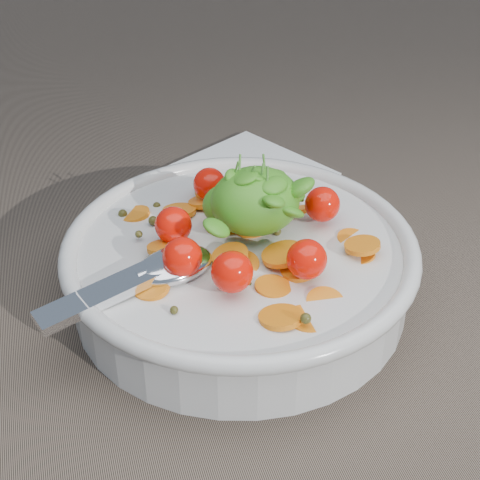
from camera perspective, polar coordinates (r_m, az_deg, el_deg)
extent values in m
plane|color=#6E5D4E|center=(0.55, -0.45, -5.23)|extent=(6.00, 6.00, 0.00)
cylinder|color=silver|center=(0.54, 0.00, -2.52)|extent=(0.25, 0.25, 0.05)
torus|color=silver|center=(0.53, 0.00, -0.48)|extent=(0.26, 0.26, 0.01)
cylinder|color=silver|center=(0.56, 0.00, -4.23)|extent=(0.12, 0.12, 0.01)
cylinder|color=brown|center=(0.54, 0.00, -2.52)|extent=(0.22, 0.22, 0.04)
cylinder|color=orange|center=(0.49, -6.89, -3.71)|extent=(0.03, 0.03, 0.01)
cylinder|color=orange|center=(0.59, -2.19, 3.69)|extent=(0.03, 0.03, 0.01)
cylinder|color=orange|center=(0.55, 8.77, -0.03)|extent=(0.03, 0.03, 0.01)
cylinder|color=orange|center=(0.56, 1.26, 2.18)|extent=(0.03, 0.03, 0.01)
cylinder|color=orange|center=(0.55, 0.11, 0.70)|extent=(0.03, 0.03, 0.01)
cylinder|color=orange|center=(0.55, 4.13, 0.45)|extent=(0.03, 0.03, 0.01)
cylinder|color=orange|center=(0.48, 6.62, -4.89)|extent=(0.03, 0.03, 0.01)
cylinder|color=orange|center=(0.51, 4.78, -2.11)|extent=(0.04, 0.04, 0.02)
cylinder|color=orange|center=(0.58, 3.97, 2.44)|extent=(0.04, 0.04, 0.02)
cylinder|color=orange|center=(0.51, -0.77, -1.26)|extent=(0.04, 0.04, 0.01)
cylinder|color=orange|center=(0.55, 0.72, 1.03)|extent=(0.04, 0.04, 0.01)
cylinder|color=orange|center=(0.51, 0.02, -2.00)|extent=(0.04, 0.04, 0.01)
cylinder|color=orange|center=(0.57, 0.23, 2.17)|extent=(0.03, 0.03, 0.01)
cylinder|color=orange|center=(0.47, 3.18, -6.00)|extent=(0.04, 0.04, 0.01)
cylinder|color=orange|center=(0.57, -8.18, 1.94)|extent=(0.03, 0.03, 0.01)
cylinder|color=orange|center=(0.53, 9.15, -1.30)|extent=(0.03, 0.03, 0.01)
cylinder|color=orange|center=(0.49, 2.58, -3.71)|extent=(0.03, 0.03, 0.01)
cylinder|color=orange|center=(0.51, 3.36, -1.10)|extent=(0.04, 0.04, 0.01)
cylinder|color=orange|center=(0.53, 9.47, -0.42)|extent=(0.03, 0.03, 0.01)
cylinder|color=orange|center=(0.55, -0.85, 2.02)|extent=(0.04, 0.04, 0.01)
cylinder|color=orange|center=(0.52, -5.88, -0.57)|extent=(0.03, 0.03, 0.01)
cylinder|color=orange|center=(0.58, -2.66, 3.03)|extent=(0.04, 0.04, 0.01)
cylinder|color=orange|center=(0.47, 5.33, -6.23)|extent=(0.03, 0.03, 0.01)
cylinder|color=orange|center=(0.57, -4.74, 2.25)|extent=(0.03, 0.03, 0.01)
sphere|color=#413E15|center=(0.49, -0.50, -3.22)|extent=(0.01, 0.01, 0.01)
sphere|color=#413E15|center=(0.54, -7.86, 0.45)|extent=(0.01, 0.01, 0.01)
sphere|color=#413E15|center=(0.60, 5.35, 4.23)|extent=(0.01, 0.01, 0.01)
sphere|color=#413E15|center=(0.60, 1.79, 4.89)|extent=(0.01, 0.01, 0.01)
sphere|color=#413E15|center=(0.55, 3.44, 1.64)|extent=(0.01, 0.01, 0.01)
sphere|color=#413E15|center=(0.57, -0.03, 2.46)|extent=(0.01, 0.01, 0.01)
sphere|color=#413E15|center=(0.56, -1.93, 1.93)|extent=(0.01, 0.01, 0.01)
sphere|color=#413E15|center=(0.55, 1.19, 1.46)|extent=(0.01, 0.01, 0.01)
sphere|color=#413E15|center=(0.50, 0.55, -3.55)|extent=(0.01, 0.01, 0.01)
sphere|color=#413E15|center=(0.57, -9.09, 2.03)|extent=(0.01, 0.01, 0.01)
sphere|color=#413E15|center=(0.53, -5.72, -0.19)|extent=(0.01, 0.01, 0.01)
sphere|color=#413E15|center=(0.47, -5.14, -5.43)|extent=(0.01, 0.01, 0.01)
sphere|color=#413E15|center=(0.55, -6.76, 1.50)|extent=(0.01, 0.01, 0.01)
sphere|color=#413E15|center=(0.54, 2.86, 0.68)|extent=(0.01, 0.01, 0.01)
sphere|color=#413E15|center=(0.50, 5.03, -2.50)|extent=(0.01, 0.01, 0.01)
sphere|color=#413E15|center=(0.50, -4.66, -3.20)|extent=(0.01, 0.01, 0.01)
sphere|color=#413E15|center=(0.58, -6.47, 2.65)|extent=(0.01, 0.01, 0.01)
sphere|color=#413E15|center=(0.46, 5.12, -6.08)|extent=(0.01, 0.01, 0.01)
sphere|color=red|center=(0.55, 6.41, 2.77)|extent=(0.03, 0.03, 0.03)
sphere|color=red|center=(0.57, 1.91, 4.30)|extent=(0.03, 0.03, 0.03)
sphere|color=red|center=(0.57, -2.39, 4.38)|extent=(0.03, 0.03, 0.03)
sphere|color=red|center=(0.52, -5.20, 1.15)|extent=(0.03, 0.03, 0.03)
sphere|color=red|center=(0.49, -4.49, -1.32)|extent=(0.03, 0.03, 0.03)
sphere|color=red|center=(0.48, -0.62, -2.50)|extent=(0.03, 0.03, 0.03)
sphere|color=red|center=(0.49, 5.20, -1.50)|extent=(0.03, 0.03, 0.03)
ellipsoid|color=#469922|center=(0.52, 1.20, 3.05)|extent=(0.07, 0.06, 0.05)
ellipsoid|color=#469922|center=(0.53, -0.92, 2.70)|extent=(0.04, 0.04, 0.03)
ellipsoid|color=#469922|center=(0.55, 4.30, 3.49)|extent=(0.02, 0.02, 0.02)
ellipsoid|color=#469922|center=(0.53, 1.17, 4.05)|extent=(0.02, 0.02, 0.01)
ellipsoid|color=#469922|center=(0.53, 0.57, 3.89)|extent=(0.03, 0.03, 0.01)
ellipsoid|color=#469922|center=(0.50, 2.66, 3.02)|extent=(0.03, 0.03, 0.02)
ellipsoid|color=#469922|center=(0.51, 2.67, 4.26)|extent=(0.03, 0.03, 0.01)
ellipsoid|color=#469922|center=(0.52, 1.51, 4.05)|extent=(0.03, 0.03, 0.03)
ellipsoid|color=#469922|center=(0.51, 1.27, 4.83)|extent=(0.03, 0.03, 0.02)
ellipsoid|color=#469922|center=(0.53, 2.21, 4.35)|extent=(0.03, 0.03, 0.01)
ellipsoid|color=#469922|center=(0.51, 3.15, 3.99)|extent=(0.02, 0.02, 0.01)
ellipsoid|color=#469922|center=(0.52, 4.63, 4.05)|extent=(0.04, 0.03, 0.02)
ellipsoid|color=#469922|center=(0.51, 0.43, 4.86)|extent=(0.02, 0.02, 0.01)
ellipsoid|color=#469922|center=(0.49, -1.85, 0.95)|extent=(0.03, 0.03, 0.02)
ellipsoid|color=#469922|center=(0.51, 2.78, 4.20)|extent=(0.02, 0.02, 0.01)
ellipsoid|color=#469922|center=(0.53, 4.29, 3.67)|extent=(0.02, 0.02, 0.01)
ellipsoid|color=#469922|center=(0.52, 2.34, 4.31)|extent=(0.03, 0.03, 0.03)
ellipsoid|color=#469922|center=(0.51, 1.26, 4.71)|extent=(0.02, 0.02, 0.01)
ellipsoid|color=#469922|center=(0.52, 2.27, 4.44)|extent=(0.02, 0.02, 0.01)
ellipsoid|color=#469922|center=(0.53, 1.33, 4.31)|extent=(0.03, 0.03, 0.02)
ellipsoid|color=#469922|center=(0.52, 3.73, 2.29)|extent=(0.03, 0.03, 0.02)
ellipsoid|color=#469922|center=(0.52, -0.38, 4.78)|extent=(0.02, 0.02, 0.02)
ellipsoid|color=#469922|center=(0.52, -1.05, 2.82)|extent=(0.03, 0.02, 0.01)
ellipsoid|color=#469922|center=(0.52, -0.68, 4.24)|extent=(0.02, 0.02, 0.02)
ellipsoid|color=#469922|center=(0.54, 2.70, 5.19)|extent=(0.02, 0.02, 0.02)
ellipsoid|color=#469922|center=(0.51, -0.52, 4.11)|extent=(0.02, 0.02, 0.02)
cylinder|color=#4C8C33|center=(0.52, 2.05, 4.51)|extent=(0.00, 0.01, 0.04)
cylinder|color=#4C8C33|center=(0.52, -0.58, 4.45)|extent=(0.01, 0.01, 0.04)
cylinder|color=#4C8C33|center=(0.51, 1.41, 3.68)|extent=(0.01, 0.01, 0.04)
cylinder|color=#4C8C33|center=(0.52, -0.10, 4.36)|extent=(0.01, 0.02, 0.04)
cylinder|color=#4C8C33|center=(0.51, 2.12, 3.44)|extent=(0.00, 0.01, 0.04)
cylinder|color=#4C8C33|center=(0.52, 0.33, 4.16)|extent=(0.01, 0.02, 0.04)
ellipsoid|color=silver|center=(0.50, -5.14, -1.95)|extent=(0.07, 0.05, 0.02)
cube|color=silver|center=(0.49, -9.68, -3.74)|extent=(0.11, 0.05, 0.02)
cylinder|color=silver|center=(0.50, -6.93, -2.55)|extent=(0.02, 0.02, 0.01)
cube|color=white|center=(0.70, -0.04, 4.77)|extent=(0.19, 0.18, 0.01)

